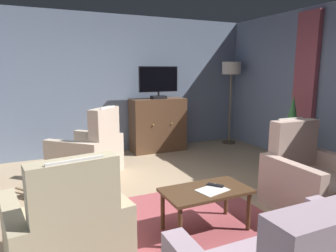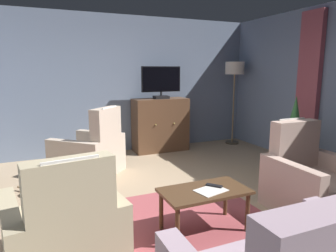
% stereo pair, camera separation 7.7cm
% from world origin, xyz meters
% --- Properties ---
extents(ground_plane, '(6.56, 6.35, 0.04)m').
position_xyz_m(ground_plane, '(0.00, 0.00, -0.02)').
color(ground_plane, tan).
extents(wall_back, '(6.56, 0.10, 2.71)m').
position_xyz_m(wall_back, '(0.00, 2.92, 1.35)').
color(wall_back, slate).
rests_on(wall_back, ground_plane).
extents(curtain_panel_far, '(0.10, 0.44, 2.28)m').
position_xyz_m(curtain_panel_far, '(2.92, 0.77, 1.49)').
color(curtain_panel_far, '#A34C56').
extents(rug_central, '(2.65, 1.74, 0.01)m').
position_xyz_m(rug_central, '(-0.40, -0.36, 0.01)').
color(rug_central, '#9E474C').
rests_on(rug_central, ground_plane).
extents(tv_cabinet, '(1.11, 0.51, 1.08)m').
position_xyz_m(tv_cabinet, '(0.88, 2.57, 0.52)').
color(tv_cabinet, '#402A1C').
rests_on(tv_cabinet, ground_plane).
extents(television, '(0.81, 0.20, 0.64)m').
position_xyz_m(television, '(0.88, 2.52, 1.42)').
color(television, black).
rests_on(television, tv_cabinet).
extents(coffee_table, '(0.90, 0.50, 0.45)m').
position_xyz_m(coffee_table, '(0.09, -0.59, 0.39)').
color(coffee_table, '#4C331E').
rests_on(coffee_table, ground_plane).
extents(tv_remote, '(0.15, 0.16, 0.02)m').
position_xyz_m(tv_remote, '(0.22, -0.57, 0.46)').
color(tv_remote, black).
rests_on(tv_remote, coffee_table).
extents(folded_newspaper, '(0.34, 0.28, 0.01)m').
position_xyz_m(folded_newspaper, '(0.14, -0.64, 0.46)').
color(folded_newspaper, silver).
rests_on(folded_newspaper, coffee_table).
extents(armchair_in_far_corner, '(1.02, 1.03, 1.05)m').
position_xyz_m(armchair_in_far_corner, '(-1.27, -0.63, 0.32)').
color(armchair_in_far_corner, tan).
rests_on(armchair_in_far_corner, ground_plane).
extents(armchair_beside_cabinet, '(1.25, 1.25, 1.10)m').
position_xyz_m(armchair_beside_cabinet, '(-0.69, 1.65, 0.33)').
color(armchair_beside_cabinet, '#C6B29E').
rests_on(armchair_beside_cabinet, ground_plane).
extents(armchair_by_fireplace, '(0.91, 0.91, 1.05)m').
position_xyz_m(armchair_by_fireplace, '(1.50, -0.66, 0.33)').
color(armchair_by_fireplace, '#BC9E8E').
rests_on(armchair_by_fireplace, ground_plane).
extents(potted_plant_tall_palm_by_window, '(0.38, 0.38, 1.25)m').
position_xyz_m(potted_plant_tall_palm_by_window, '(2.33, 0.46, 0.69)').
color(potted_plant_tall_palm_by_window, '#3D4C5B').
rests_on(potted_plant_tall_palm_by_window, ground_plane).
extents(cat, '(0.46, 0.57, 0.21)m').
position_xyz_m(cat, '(-1.48, 1.00, 0.10)').
color(cat, '#937A5B').
rests_on(cat, ground_plane).
extents(floor_lamp, '(0.41, 0.41, 1.82)m').
position_xyz_m(floor_lamp, '(2.60, 2.48, 1.54)').
color(floor_lamp, '#4C4233').
rests_on(floor_lamp, ground_plane).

